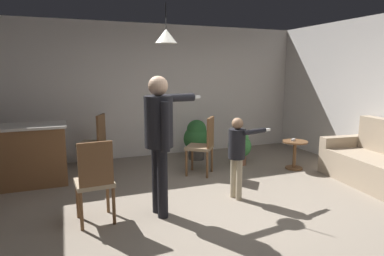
{
  "coord_description": "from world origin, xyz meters",
  "views": [
    {
      "loc": [
        -1.84,
        -3.47,
        1.77
      ],
      "look_at": [
        -0.23,
        0.63,
        1.0
      ],
      "focal_mm": 30.77,
      "sensor_mm": 36.0,
      "label": 1
    }
  ],
  "objects_px": {
    "spare_remote_on_table": "(293,140)",
    "side_table_by_couch": "(295,151)",
    "kitchen_counter": "(25,155)",
    "dining_chair_by_counter": "(204,143)",
    "potted_plant_by_wall": "(240,145)",
    "couch_floral": "(382,165)",
    "potted_plant_corner": "(197,138)",
    "person_child": "(237,149)",
    "person_adult": "(160,131)",
    "dining_chair_centre_back": "(95,140)",
    "dining_chair_near_wall": "(95,179)"
  },
  "relations": [
    {
      "from": "couch_floral",
      "to": "spare_remote_on_table",
      "type": "bearing_deg",
      "value": 35.84
    },
    {
      "from": "potted_plant_corner",
      "to": "spare_remote_on_table",
      "type": "xyz_separation_m",
      "value": [
        1.38,
        -1.23,
        0.09
      ]
    },
    {
      "from": "dining_chair_near_wall",
      "to": "potted_plant_by_wall",
      "type": "height_order",
      "value": "dining_chair_near_wall"
    },
    {
      "from": "dining_chair_by_counter",
      "to": "potted_plant_by_wall",
      "type": "distance_m",
      "value": 0.95
    },
    {
      "from": "side_table_by_couch",
      "to": "person_adult",
      "type": "xyz_separation_m",
      "value": [
        -2.79,
        -0.97,
        0.73
      ]
    },
    {
      "from": "spare_remote_on_table",
      "to": "dining_chair_centre_back",
      "type": "bearing_deg",
      "value": 159.05
    },
    {
      "from": "side_table_by_couch",
      "to": "dining_chair_near_wall",
      "type": "bearing_deg",
      "value": -165.18
    },
    {
      "from": "dining_chair_by_counter",
      "to": "potted_plant_corner",
      "type": "bearing_deg",
      "value": 21.99
    },
    {
      "from": "person_adult",
      "to": "potted_plant_corner",
      "type": "distance_m",
      "value": 2.7
    },
    {
      "from": "side_table_by_couch",
      "to": "person_child",
      "type": "bearing_deg",
      "value": -152.8
    },
    {
      "from": "dining_chair_near_wall",
      "to": "potted_plant_corner",
      "type": "distance_m",
      "value": 3.09
    },
    {
      "from": "kitchen_counter",
      "to": "side_table_by_couch",
      "type": "distance_m",
      "value": 4.53
    },
    {
      "from": "kitchen_counter",
      "to": "potted_plant_by_wall",
      "type": "distance_m",
      "value": 3.67
    },
    {
      "from": "couch_floral",
      "to": "dining_chair_near_wall",
      "type": "bearing_deg",
      "value": 92.6
    },
    {
      "from": "person_child",
      "to": "side_table_by_couch",
      "type": "bearing_deg",
      "value": 104.75
    },
    {
      "from": "side_table_by_couch",
      "to": "dining_chair_by_counter",
      "type": "height_order",
      "value": "dining_chair_by_counter"
    },
    {
      "from": "couch_floral",
      "to": "person_adult",
      "type": "relative_size",
      "value": 1.1
    },
    {
      "from": "person_child",
      "to": "spare_remote_on_table",
      "type": "distance_m",
      "value": 1.87
    },
    {
      "from": "side_table_by_couch",
      "to": "spare_remote_on_table",
      "type": "relative_size",
      "value": 4.0
    },
    {
      "from": "person_adult",
      "to": "person_child",
      "type": "distance_m",
      "value": 1.19
    },
    {
      "from": "couch_floral",
      "to": "potted_plant_by_wall",
      "type": "distance_m",
      "value": 2.35
    },
    {
      "from": "side_table_by_couch",
      "to": "spare_remote_on_table",
      "type": "height_order",
      "value": "spare_remote_on_table"
    },
    {
      "from": "dining_chair_by_counter",
      "to": "potted_plant_by_wall",
      "type": "relative_size",
      "value": 1.47
    },
    {
      "from": "person_adult",
      "to": "potted_plant_by_wall",
      "type": "height_order",
      "value": "person_adult"
    },
    {
      "from": "dining_chair_centre_back",
      "to": "spare_remote_on_table",
      "type": "bearing_deg",
      "value": -86.37
    },
    {
      "from": "person_adult",
      "to": "spare_remote_on_table",
      "type": "bearing_deg",
      "value": 103.32
    },
    {
      "from": "spare_remote_on_table",
      "to": "side_table_by_couch",
      "type": "bearing_deg",
      "value": -49.74
    },
    {
      "from": "kitchen_counter",
      "to": "spare_remote_on_table",
      "type": "bearing_deg",
      "value": -10.13
    },
    {
      "from": "dining_chair_near_wall",
      "to": "dining_chair_centre_back",
      "type": "distance_m",
      "value": 2.26
    },
    {
      "from": "kitchen_counter",
      "to": "dining_chair_by_counter",
      "type": "bearing_deg",
      "value": -10.53
    },
    {
      "from": "person_adult",
      "to": "potted_plant_corner",
      "type": "relative_size",
      "value": 2.13
    },
    {
      "from": "person_child",
      "to": "person_adult",
      "type": "bearing_deg",
      "value": -96.47
    },
    {
      "from": "dining_chair_near_wall",
      "to": "dining_chair_centre_back",
      "type": "relative_size",
      "value": 1.0
    },
    {
      "from": "kitchen_counter",
      "to": "potted_plant_corner",
      "type": "distance_m",
      "value": 3.08
    },
    {
      "from": "dining_chair_centre_back",
      "to": "dining_chair_near_wall",
      "type": "bearing_deg",
      "value": -160.68
    },
    {
      "from": "person_child",
      "to": "potted_plant_corner",
      "type": "bearing_deg",
      "value": 160.63
    },
    {
      "from": "dining_chair_near_wall",
      "to": "potted_plant_by_wall",
      "type": "bearing_deg",
      "value": 25.54
    },
    {
      "from": "dining_chair_centre_back",
      "to": "spare_remote_on_table",
      "type": "height_order",
      "value": "dining_chair_centre_back"
    },
    {
      "from": "side_table_by_couch",
      "to": "dining_chair_centre_back",
      "type": "relative_size",
      "value": 0.52
    },
    {
      "from": "side_table_by_couch",
      "to": "dining_chair_by_counter",
      "type": "bearing_deg",
      "value": 169.72
    },
    {
      "from": "couch_floral",
      "to": "potted_plant_corner",
      "type": "distance_m",
      "value": 3.25
    },
    {
      "from": "dining_chair_near_wall",
      "to": "dining_chair_centre_back",
      "type": "height_order",
      "value": "same"
    },
    {
      "from": "dining_chair_by_counter",
      "to": "potted_plant_by_wall",
      "type": "xyz_separation_m",
      "value": [
        0.88,
        0.31,
        -0.17
      ]
    },
    {
      "from": "potted_plant_corner",
      "to": "spare_remote_on_table",
      "type": "height_order",
      "value": "potted_plant_corner"
    },
    {
      "from": "potted_plant_by_wall",
      "to": "spare_remote_on_table",
      "type": "height_order",
      "value": "potted_plant_by_wall"
    },
    {
      "from": "side_table_by_couch",
      "to": "dining_chair_centre_back",
      "type": "xyz_separation_m",
      "value": [
        -3.36,
        1.31,
        0.22
      ]
    },
    {
      "from": "couch_floral",
      "to": "dining_chair_centre_back",
      "type": "relative_size",
      "value": 1.88
    },
    {
      "from": "couch_floral",
      "to": "potted_plant_corner",
      "type": "height_order",
      "value": "couch_floral"
    },
    {
      "from": "side_table_by_couch",
      "to": "dining_chair_centre_back",
      "type": "bearing_deg",
      "value": 158.75
    },
    {
      "from": "couch_floral",
      "to": "kitchen_counter",
      "type": "xyz_separation_m",
      "value": [
        -5.14,
        2.04,
        0.15
      ]
    }
  ]
}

